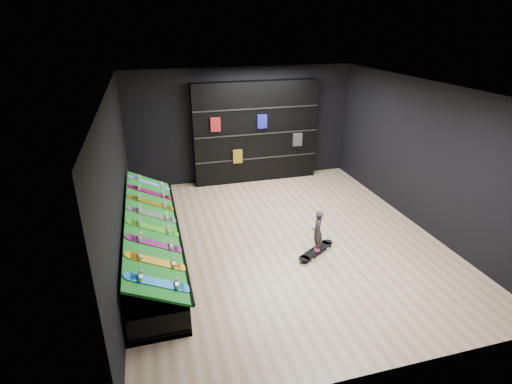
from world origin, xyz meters
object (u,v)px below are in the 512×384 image
object	(u,v)px
back_shelving	(256,132)
floor_skateboard	(316,251)
child	(317,238)
display_rack	(152,245)

from	to	relation	value
back_shelving	floor_skateboard	size ratio (longest dim) A/B	3.40
floor_skateboard	child	bearing A→B (deg)	-32.85
child	floor_skateboard	bearing A→B (deg)	-66.55
display_rack	floor_skateboard	xyz separation A→B (m)	(2.98, -0.72, -0.20)
display_rack	child	world-z (taller)	child
display_rack	back_shelving	world-z (taller)	back_shelving
display_rack	floor_skateboard	distance (m)	3.07
floor_skateboard	child	xyz separation A→B (m)	(0.00, 0.00, 0.28)
display_rack	floor_skateboard	size ratio (longest dim) A/B	4.59
child	display_rack	bearing A→B (deg)	-80.08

